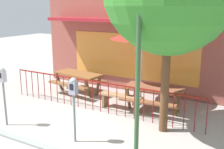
{
  "coord_description": "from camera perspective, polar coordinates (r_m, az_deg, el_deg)",
  "views": [
    {
      "loc": [
        4.44,
        -4.87,
        3.18
      ],
      "look_at": [
        0.32,
        2.32,
        1.13
      ],
      "focal_mm": 44.16,
      "sensor_mm": 36.0,
      "label": 1
    }
  ],
  "objects": [
    {
      "name": "patio_fence_front",
      "position": [
        8.49,
        -3.25,
        -3.37
      ],
      "size": [
        6.63,
        0.04,
        0.97
      ],
      "color": "maroon",
      "rests_on": "ground"
    },
    {
      "name": "parking_meter_far",
      "position": [
        6.46,
        -7.96,
        -3.79
      ],
      "size": [
        0.18,
        0.17,
        1.6
      ],
      "color": "slate",
      "rests_on": "ground"
    },
    {
      "name": "picnic_table_left",
      "position": [
        10.35,
        -7.01,
        -0.57
      ],
      "size": [
        1.95,
        1.57,
        0.79
      ],
      "color": "brown",
      "rests_on": "ground"
    },
    {
      "name": "patio_umbrella",
      "position": [
        9.09,
        6.29,
        8.46
      ],
      "size": [
        2.09,
        2.09,
        2.54
      ],
      "color": "black",
      "rests_on": "ground"
    },
    {
      "name": "ground",
      "position": [
        7.32,
        -11.56,
        -12.16
      ],
      "size": [
        40.0,
        40.0,
        0.0
      ],
      "primitive_type": "plane",
      "color": "#A39B95"
    },
    {
      "name": "picnic_table_right",
      "position": [
        8.64,
        8.69,
        -3.55
      ],
      "size": [
        1.9,
        1.49,
        0.79
      ],
      "color": "brown",
      "rests_on": "ground"
    },
    {
      "name": "patio_bench",
      "position": [
        8.72,
        1.74,
        -5.02
      ],
      "size": [
        1.4,
        0.34,
        0.48
      ],
      "color": "#9B7651",
      "rests_on": "ground"
    },
    {
      "name": "parking_meter_near",
      "position": [
        7.86,
        -21.69,
        -1.27
      ],
      "size": [
        0.18,
        0.17,
        1.63
      ],
      "color": "slate",
      "rests_on": "ground"
    },
    {
      "name": "street_lamp",
      "position": [
        5.63,
        5.49,
        5.52
      ],
      "size": [
        0.28,
        0.28,
        3.57
      ],
      "color": "#2E522D",
      "rests_on": "ground"
    },
    {
      "name": "pub_storefront",
      "position": [
        10.49,
        4.73,
        9.28
      ],
      "size": [
        7.87,
        1.35,
        4.69
      ],
      "color": "brown",
      "rests_on": "ground"
    },
    {
      "name": "curb_edge",
      "position": [
        6.91,
        -15.16,
        -14.04
      ],
      "size": [
        11.01,
        0.2,
        0.11
      ],
      "primitive_type": "cube",
      "color": "gray",
      "rests_on": "ground"
    }
  ]
}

